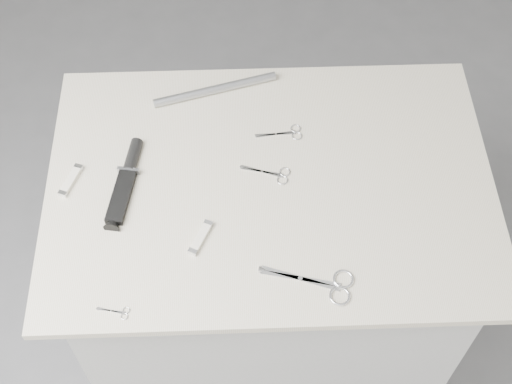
{
  "coord_description": "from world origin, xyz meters",
  "views": [
    {
      "loc": [
        -0.06,
        -0.92,
        2.22
      ],
      "look_at": [
        -0.03,
        -0.03,
        0.92
      ],
      "focal_mm": 50.0,
      "sensor_mm": 36.0,
      "label": 1
    }
  ],
  "objects_px": {
    "plinth": "(268,280)",
    "embroidery_scissors_a": "(274,174)",
    "sheathed_knife": "(127,178)",
    "pocket_knife_b": "(71,180)",
    "embroidery_scissors_b": "(287,133)",
    "metal_rail": "(215,89)",
    "large_shears": "(327,284)",
    "pocket_knife_a": "(201,238)",
    "tiny_scissors": "(118,312)"
  },
  "relations": [
    {
      "from": "embroidery_scissors_a",
      "to": "embroidery_scissors_b",
      "type": "bearing_deg",
      "value": 89.51
    },
    {
      "from": "sheathed_knife",
      "to": "metal_rail",
      "type": "height_order",
      "value": "sheathed_knife"
    },
    {
      "from": "embroidery_scissors_a",
      "to": "embroidery_scissors_b",
      "type": "height_order",
      "value": "same"
    },
    {
      "from": "pocket_knife_a",
      "to": "embroidery_scissors_a",
      "type": "bearing_deg",
      "value": -19.22
    },
    {
      "from": "tiny_scissors",
      "to": "pocket_knife_b",
      "type": "xyz_separation_m",
      "value": [
        -0.13,
        0.32,
        0.0
      ]
    },
    {
      "from": "sheathed_knife",
      "to": "large_shears",
      "type": "bearing_deg",
      "value": -113.47
    },
    {
      "from": "large_shears",
      "to": "sheathed_knife",
      "type": "distance_m",
      "value": 0.51
    },
    {
      "from": "metal_rail",
      "to": "sheathed_knife",
      "type": "bearing_deg",
      "value": -127.68
    },
    {
      "from": "embroidery_scissors_a",
      "to": "sheathed_knife",
      "type": "xyz_separation_m",
      "value": [
        -0.33,
        -0.0,
        0.01
      ]
    },
    {
      "from": "embroidery_scissors_b",
      "to": "large_shears",
      "type": "bearing_deg",
      "value": -86.56
    },
    {
      "from": "embroidery_scissors_b",
      "to": "tiny_scissors",
      "type": "height_order",
      "value": "same"
    },
    {
      "from": "embroidery_scissors_a",
      "to": "pocket_knife_b",
      "type": "xyz_separation_m",
      "value": [
        -0.45,
        -0.0,
        0.0
      ]
    },
    {
      "from": "embroidery_scissors_b",
      "to": "tiny_scissors",
      "type": "xyz_separation_m",
      "value": [
        -0.36,
        -0.44,
        -0.0
      ]
    },
    {
      "from": "embroidery_scissors_a",
      "to": "embroidery_scissors_b",
      "type": "relative_size",
      "value": 1.04
    },
    {
      "from": "sheathed_knife",
      "to": "pocket_knife_a",
      "type": "bearing_deg",
      "value": -124.04
    },
    {
      "from": "embroidery_scissors_b",
      "to": "pocket_knife_a",
      "type": "height_order",
      "value": "pocket_knife_a"
    },
    {
      "from": "pocket_knife_a",
      "to": "sheathed_knife",
      "type": "bearing_deg",
      "value": 71.92
    },
    {
      "from": "pocket_knife_a",
      "to": "metal_rail",
      "type": "bearing_deg",
      "value": 21.32
    },
    {
      "from": "large_shears",
      "to": "metal_rail",
      "type": "distance_m",
      "value": 0.58
    },
    {
      "from": "large_shears",
      "to": "pocket_knife_b",
      "type": "distance_m",
      "value": 0.61
    },
    {
      "from": "large_shears",
      "to": "sheathed_knife",
      "type": "xyz_separation_m",
      "value": [
        -0.42,
        0.28,
        0.01
      ]
    },
    {
      "from": "large_shears",
      "to": "embroidery_scissors_a",
      "type": "xyz_separation_m",
      "value": [
        -0.09,
        0.28,
        -0.0
      ]
    },
    {
      "from": "embroidery_scissors_a",
      "to": "sheathed_knife",
      "type": "distance_m",
      "value": 0.33
    },
    {
      "from": "pocket_knife_a",
      "to": "metal_rail",
      "type": "xyz_separation_m",
      "value": [
        0.03,
        0.42,
        0.01
      ]
    },
    {
      "from": "plinth",
      "to": "pocket_knife_b",
      "type": "height_order",
      "value": "pocket_knife_b"
    },
    {
      "from": "tiny_scissors",
      "to": "pocket_knife_a",
      "type": "xyz_separation_m",
      "value": [
        0.16,
        0.16,
        0.0
      ]
    },
    {
      "from": "embroidery_scissors_b",
      "to": "metal_rail",
      "type": "height_order",
      "value": "metal_rail"
    },
    {
      "from": "metal_rail",
      "to": "plinth",
      "type": "bearing_deg",
      "value": -65.98
    },
    {
      "from": "sheathed_knife",
      "to": "pocket_knife_b",
      "type": "relative_size",
      "value": 2.59
    },
    {
      "from": "plinth",
      "to": "pocket_knife_b",
      "type": "xyz_separation_m",
      "value": [
        -0.44,
        0.02,
        0.48
      ]
    },
    {
      "from": "plinth",
      "to": "metal_rail",
      "type": "height_order",
      "value": "metal_rail"
    },
    {
      "from": "embroidery_scissors_a",
      "to": "pocket_knife_b",
      "type": "distance_m",
      "value": 0.45
    },
    {
      "from": "plinth",
      "to": "tiny_scissors",
      "type": "xyz_separation_m",
      "value": [
        -0.32,
        -0.31,
        0.47
      ]
    },
    {
      "from": "tiny_scissors",
      "to": "pocket_knife_a",
      "type": "distance_m",
      "value": 0.23
    },
    {
      "from": "plinth",
      "to": "tiny_scissors",
      "type": "bearing_deg",
      "value": -136.05
    },
    {
      "from": "large_shears",
      "to": "pocket_knife_a",
      "type": "bearing_deg",
      "value": 171.75
    },
    {
      "from": "plinth",
      "to": "tiny_scissors",
      "type": "relative_size",
      "value": 13.47
    },
    {
      "from": "large_shears",
      "to": "metal_rail",
      "type": "height_order",
      "value": "metal_rail"
    },
    {
      "from": "tiny_scissors",
      "to": "metal_rail",
      "type": "distance_m",
      "value": 0.61
    },
    {
      "from": "tiny_scissors",
      "to": "metal_rail",
      "type": "relative_size",
      "value": 0.22
    },
    {
      "from": "embroidery_scissors_b",
      "to": "pocket_knife_b",
      "type": "bearing_deg",
      "value": -170.8
    },
    {
      "from": "embroidery_scissors_a",
      "to": "metal_rail",
      "type": "xyz_separation_m",
      "value": [
        -0.13,
        0.25,
        0.01
      ]
    },
    {
      "from": "pocket_knife_b",
      "to": "embroidery_scissors_a",
      "type": "bearing_deg",
      "value": -68.46
    },
    {
      "from": "plinth",
      "to": "embroidery_scissors_a",
      "type": "relative_size",
      "value": 7.91
    },
    {
      "from": "large_shears",
      "to": "pocket_knife_a",
      "type": "height_order",
      "value": "pocket_knife_a"
    },
    {
      "from": "pocket_knife_a",
      "to": "pocket_knife_b",
      "type": "relative_size",
      "value": 0.97
    },
    {
      "from": "metal_rail",
      "to": "pocket_knife_b",
      "type": "bearing_deg",
      "value": -141.35
    },
    {
      "from": "sheathed_knife",
      "to": "pocket_knife_a",
      "type": "relative_size",
      "value": 2.67
    },
    {
      "from": "large_shears",
      "to": "embroidery_scissors_a",
      "type": "bearing_deg",
      "value": 124.82
    },
    {
      "from": "pocket_knife_a",
      "to": "plinth",
      "type": "bearing_deg",
      "value": -21.56
    }
  ]
}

